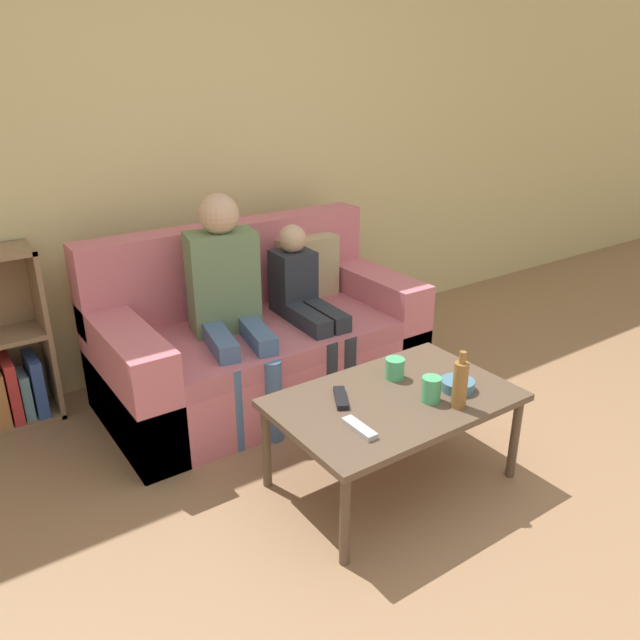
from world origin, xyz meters
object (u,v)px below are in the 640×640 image
person_child (307,304)px  snack_bowl (457,385)px  person_adult (228,293)px  tv_remote_0 (359,428)px  couch (260,341)px  bottle (460,384)px  cup_near (431,389)px  cup_far (395,368)px  coffee_table (394,405)px  tv_remote_1 (341,398)px

person_child → snack_bowl: (0.10, -1.01, -0.07)m
person_adult → person_child: bearing=3.7°
person_child → tv_remote_0: 1.12m
couch → person_adult: bearing=-157.7°
snack_bowl → bottle: size_ratio=0.59×
cup_near → cup_far: size_ratio=1.16×
coffee_table → snack_bowl: 0.29m
cup_far → coffee_table: bearing=-131.0°
person_adult → cup_far: bearing=-54.0°
couch → bottle: couch is taller
cup_near → snack_bowl: (0.16, 0.01, -0.03)m
snack_bowl → bottle: bearing=-134.7°
person_adult → snack_bowl: size_ratio=7.83×
coffee_table → cup_near: cup_near is taller
coffee_table → person_child: bearing=79.7°
couch → coffee_table: 1.06m
person_child → cup_near: size_ratio=8.50×
bottle → cup_far: bearing=98.2°
snack_bowl → bottle: (-0.10, -0.10, 0.08)m
cup_near → snack_bowl: bearing=1.8°
couch → cup_near: 1.19m
person_child → bottle: person_child is taller
cup_near → person_adult: bearing=109.3°
person_adult → person_child: person_adult is taller
cup_near → snack_bowl: 0.17m
person_child → snack_bowl: person_child is taller
cup_far → snack_bowl: (0.15, -0.24, -0.02)m
person_adult → cup_far: (0.39, -0.83, -0.18)m
cup_far → tv_remote_0: size_ratio=0.55×
tv_remote_1 → couch: bearing=111.2°
coffee_table → bottle: bearing=-51.9°
tv_remote_1 → tv_remote_0: bearing=-79.4°
tv_remote_1 → bottle: 0.49m
cup_far → tv_remote_1: size_ratio=0.55×
couch → snack_bowl: 1.21m
cup_far → bottle: (0.05, -0.34, 0.06)m
person_adult → person_child: 0.46m
cup_near → coffee_table: bearing=133.1°
coffee_table → tv_remote_0: tv_remote_0 is taller
tv_remote_1 → bottle: bottle is taller
snack_bowl → cup_far: bearing=122.7°
couch → tv_remote_0: size_ratio=10.01×
couch → tv_remote_0: bearing=-100.9°
person_child → cup_near: bearing=-90.9°
person_adult → cup_near: bearing=-59.6°
cup_near → tv_remote_0: cup_near is taller
person_adult → person_child: (0.44, -0.06, -0.14)m
person_adult → tv_remote_0: size_ratio=6.68×
person_child → tv_remote_0: person_child is taller
coffee_table → person_adult: person_adult is taller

